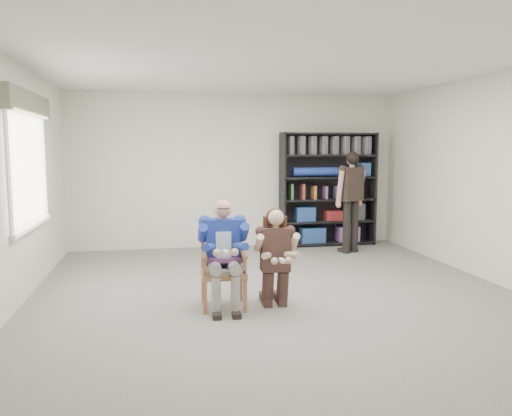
{
  "coord_description": "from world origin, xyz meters",
  "views": [
    {
      "loc": [
        -1.41,
        -5.57,
        1.79
      ],
      "look_at": [
        -0.2,
        0.6,
        1.05
      ],
      "focal_mm": 35.0,
      "sensor_mm": 36.0,
      "label": 1
    }
  ],
  "objects": [
    {
      "name": "bookshelf",
      "position": [
        1.7,
        3.28,
        1.05
      ],
      "size": [
        1.8,
        0.38,
        2.1
      ],
      "primitive_type": null,
      "color": "black",
      "rests_on": "floor"
    },
    {
      "name": "room_shell",
      "position": [
        0.0,
        0.0,
        1.4
      ],
      "size": [
        6.0,
        7.0,
        2.8
      ],
      "primitive_type": null,
      "color": "white",
      "rests_on": "ground"
    },
    {
      "name": "seated_man",
      "position": [
        -0.71,
        -0.09,
        0.62
      ],
      "size": [
        0.57,
        0.77,
        1.24
      ],
      "primitive_type": null,
      "rotation": [
        0.0,
        0.0,
        -0.04
      ],
      "color": "#213696",
      "rests_on": "floor"
    },
    {
      "name": "armchair",
      "position": [
        -0.71,
        -0.09,
        0.48
      ],
      "size": [
        0.58,
        0.56,
        0.95
      ],
      "primitive_type": null,
      "rotation": [
        0.0,
        0.0,
        -0.04
      ],
      "color": "#98602D",
      "rests_on": "floor"
    },
    {
      "name": "floor",
      "position": [
        0.0,
        0.0,
        0.0
      ],
      "size": [
        6.0,
        7.0,
        0.01
      ],
      "primitive_type": "cube",
      "color": "slate",
      "rests_on": "ground"
    },
    {
      "name": "kneeling_woman",
      "position": [
        -0.13,
        -0.21,
        0.57
      ],
      "size": [
        0.51,
        0.78,
        1.14
      ],
      "primitive_type": null,
      "rotation": [
        0.0,
        0.0,
        -0.04
      ],
      "color": "#3C2721",
      "rests_on": "floor"
    },
    {
      "name": "standing_man",
      "position": [
        1.86,
        2.52,
        0.87
      ],
      "size": [
        0.61,
        0.47,
        1.75
      ],
      "primitive_type": null,
      "rotation": [
        0.0,
        0.0,
        0.35
      ],
      "color": "black",
      "rests_on": "floor"
    },
    {
      "name": "window_left",
      "position": [
        -2.95,
        1.0,
        1.63
      ],
      "size": [
        0.16,
        2.0,
        1.75
      ],
      "primitive_type": null,
      "color": "white",
      "rests_on": "room_shell"
    }
  ]
}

